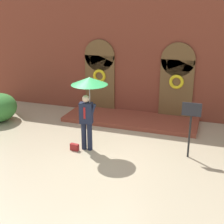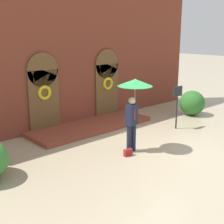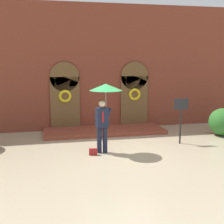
{
  "view_description": "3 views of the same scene",
  "coord_description": "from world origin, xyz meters",
  "px_view_note": "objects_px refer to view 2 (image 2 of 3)",
  "views": [
    {
      "loc": [
        3.03,
        -8.11,
        4.4
      ],
      "look_at": [
        -0.12,
        1.13,
        1.01
      ],
      "focal_mm": 50.0,
      "sensor_mm": 36.0,
      "label": 1
    },
    {
      "loc": [
        -7.52,
        -6.43,
        3.79
      ],
      "look_at": [
        -0.44,
        1.34,
        1.07
      ],
      "focal_mm": 50.0,
      "sensor_mm": 36.0,
      "label": 2
    },
    {
      "loc": [
        -2.56,
        -9.95,
        3.18
      ],
      "look_at": [
        -0.05,
        1.28,
        1.21
      ],
      "focal_mm": 50.0,
      "sensor_mm": 36.0,
      "label": 3
    }
  ],
  "objects_px": {
    "person_with_umbrella": "(134,93)",
    "sign_post": "(177,100)",
    "handbag": "(128,152)",
    "shrub_right": "(192,103)"
  },
  "relations": [
    {
      "from": "person_with_umbrella",
      "to": "sign_post",
      "type": "height_order",
      "value": "person_with_umbrella"
    },
    {
      "from": "person_with_umbrella",
      "to": "shrub_right",
      "type": "distance_m",
      "value": 5.61
    },
    {
      "from": "person_with_umbrella",
      "to": "handbag",
      "type": "xyz_separation_m",
      "value": [
        -0.44,
        -0.2,
        -1.8
      ]
    },
    {
      "from": "person_with_umbrella",
      "to": "handbag",
      "type": "distance_m",
      "value": 1.87
    },
    {
      "from": "sign_post",
      "to": "shrub_right",
      "type": "xyz_separation_m",
      "value": [
        2.28,
        0.8,
        -0.59
      ]
    },
    {
      "from": "person_with_umbrella",
      "to": "handbag",
      "type": "height_order",
      "value": "person_with_umbrella"
    },
    {
      "from": "person_with_umbrella",
      "to": "sign_post",
      "type": "distance_m",
      "value": 3.14
    },
    {
      "from": "shrub_right",
      "to": "handbag",
      "type": "bearing_deg",
      "value": -165.27
    },
    {
      "from": "sign_post",
      "to": "shrub_right",
      "type": "height_order",
      "value": "sign_post"
    },
    {
      "from": "handbag",
      "to": "shrub_right",
      "type": "distance_m",
      "value": 5.95
    }
  ]
}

